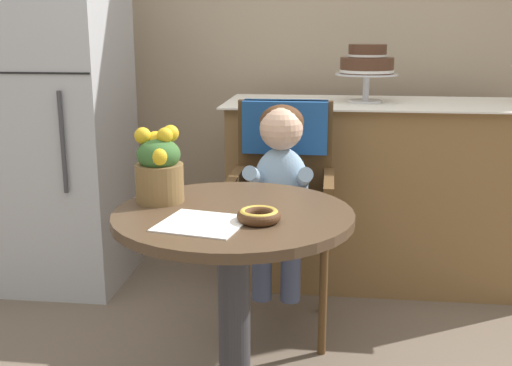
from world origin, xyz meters
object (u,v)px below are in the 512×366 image
object	(u,v)px
cafe_table	(234,277)
seated_child	(280,178)
donut_front	(259,215)
wicker_chair	(283,178)
flower_vase	(159,166)
tiered_cake_stand	(367,64)
refrigerator	(54,113)

from	to	relation	value
cafe_table	seated_child	bearing A→B (deg)	81.36
cafe_table	seated_child	distance (m)	0.63
cafe_table	donut_front	size ratio (longest dim) A/B	5.77
wicker_chair	flower_vase	world-z (taller)	flower_vase
seated_child	tiered_cake_stand	size ratio (longest dim) A/B	2.42
wicker_chair	donut_front	distance (m)	0.86
flower_vase	cafe_table	bearing A→B (deg)	-17.62
wicker_chair	refrigerator	size ratio (longest dim) A/B	0.56
donut_front	flower_vase	bearing A→B (deg)	152.32
seated_child	refrigerator	xyz separation A→B (m)	(-1.14, 0.50, 0.17)
tiered_cake_stand	cafe_table	bearing A→B (deg)	-108.98
tiered_cake_stand	refrigerator	distance (m)	1.53
flower_vase	refrigerator	world-z (taller)	refrigerator
flower_vase	refrigerator	xyz separation A→B (m)	(-0.81, 1.02, 0.02)
cafe_table	flower_vase	xyz separation A→B (m)	(-0.24, 0.08, 0.32)
wicker_chair	tiered_cake_stand	bearing A→B (deg)	63.30
donut_front	flower_vase	size ratio (longest dim) A/B	0.53
flower_vase	tiered_cake_stand	world-z (taller)	tiered_cake_stand
refrigerator	cafe_table	bearing A→B (deg)	-46.33
wicker_chair	flower_vase	xyz separation A→B (m)	(-0.34, -0.68, 0.19)
donut_front	wicker_chair	bearing A→B (deg)	89.75
cafe_table	tiered_cake_stand	bearing A→B (deg)	71.02
flower_vase	donut_front	bearing A→B (deg)	-27.68
seated_child	flower_vase	distance (m)	0.64
seated_child	tiered_cake_stand	xyz separation A→B (m)	(0.36, 0.70, 0.40)
wicker_chair	tiered_cake_stand	distance (m)	0.78
cafe_table	refrigerator	bearing A→B (deg)	133.67
tiered_cake_stand	refrigerator	world-z (taller)	refrigerator
donut_front	tiered_cake_stand	distance (m)	1.48
cafe_table	tiered_cake_stand	world-z (taller)	tiered_cake_stand
cafe_table	tiered_cake_stand	xyz separation A→B (m)	(0.45, 1.30, 0.57)
wicker_chair	seated_child	distance (m)	0.16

